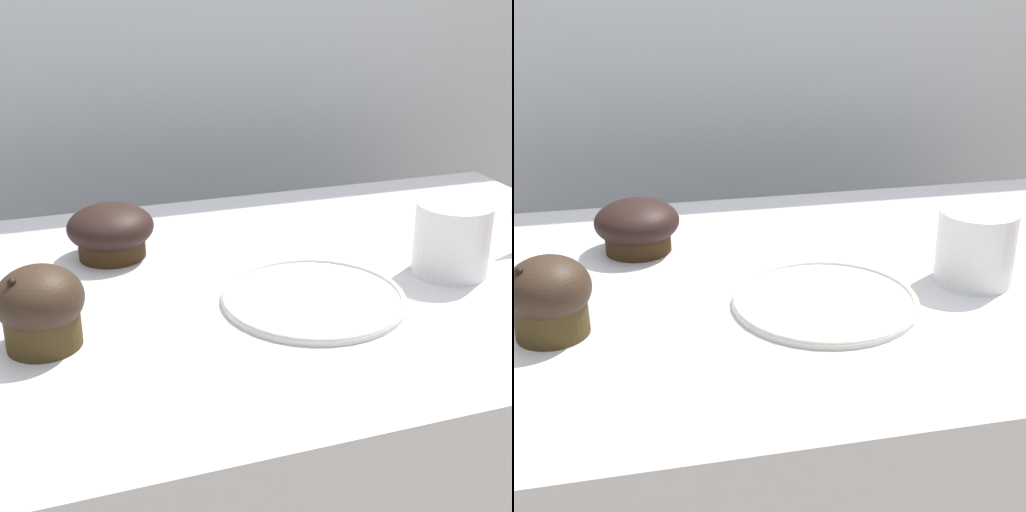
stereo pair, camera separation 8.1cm
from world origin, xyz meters
The scene contains 5 objects.
wall_back centered at (0.00, 0.60, 0.90)m, with size 3.20×0.10×1.80m, color #B2B7BC.
muffin_front_center centered at (-0.18, 0.13, 0.94)m, with size 0.11×0.11×0.07m.
muffin_back_left centered at (-0.28, -0.08, 0.95)m, with size 0.09×0.09×0.09m.
coffee_cup centered at (0.20, -0.05, 0.95)m, with size 0.09×0.13×0.09m.
serving_plate centered at (0.01, -0.08, 0.91)m, with size 0.21×0.21×0.01m.
Camera 2 is at (-0.20, -0.76, 1.27)m, focal length 50.00 mm.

